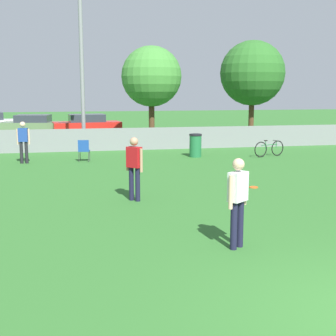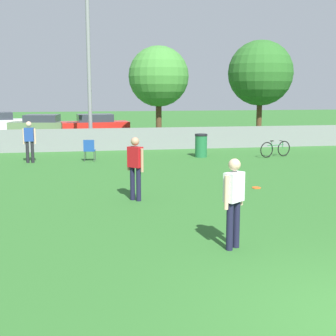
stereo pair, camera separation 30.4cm
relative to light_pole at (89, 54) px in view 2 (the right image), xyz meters
name	(u,v)px [view 2 (the right image)]	position (x,y,z in m)	size (l,w,h in m)	color
fence_backline	(162,138)	(3.50, -1.25, -4.15)	(24.47, 0.07, 1.21)	gray
light_pole	(89,54)	(0.00, 0.00, 0.00)	(0.90, 0.36, 7.91)	gray
tree_near_pole	(159,77)	(3.77, 1.64, -1.05)	(3.31, 3.31, 5.33)	#4C331E
tree_far_right	(260,73)	(9.99, 2.56, -0.80)	(3.82, 3.82, 5.83)	#4C331E
player_receiver_white	(234,197)	(2.45, -16.04, -3.71)	(0.45, 0.41, 1.72)	#191933
player_thrower_red	(135,164)	(1.05, -11.86, -3.71)	(0.43, 0.43, 1.72)	#191933
spectator_in_blue	(29,139)	(-2.50, -4.58, -3.73)	(0.52, 0.26, 1.69)	black
frisbee_disc	(256,188)	(4.84, -10.90, -4.69)	(0.27, 0.27, 0.03)	#E5591E
folding_chair_sideline	(89,149)	(-0.11, -4.59, -4.18)	(0.51, 0.51, 0.91)	#333338
bicycle_sideline	(275,149)	(8.03, -4.69, -4.34)	(1.60, 0.61, 0.74)	black
trash_bin	(201,145)	(4.77, -4.16, -4.19)	(0.55, 0.55, 1.03)	#1E6638
parked_car_olive	(42,125)	(-3.09, 7.84, -4.05)	(4.35, 2.45, 1.32)	black
parked_car_red	(95,125)	(0.37, 6.81, -4.02)	(4.48, 2.16, 1.38)	black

